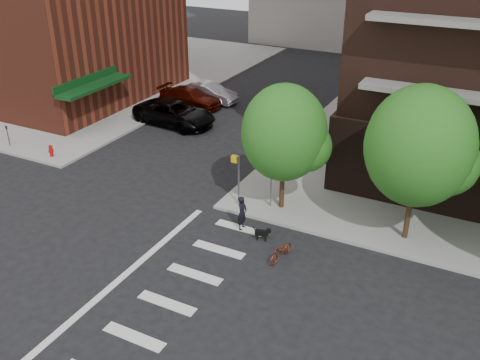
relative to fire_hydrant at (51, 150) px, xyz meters
name	(u,v)px	position (x,y,z in m)	size (l,w,h in m)	color
ground	(104,281)	(10.50, -7.80, -0.55)	(120.00, 120.00, 0.00)	black
sidewalk_nw	(65,68)	(-14.00, 15.70, -0.48)	(31.00, 33.00, 0.15)	gray
crosswalk	(150,297)	(12.71, -7.80, -0.55)	(3.85, 13.00, 0.01)	silver
tree_a	(284,133)	(14.50, 0.70, 3.49)	(4.00, 4.00, 5.90)	#301E11
tree_b	(419,146)	(20.50, 0.70, 3.99)	(4.50, 4.50, 6.65)	#301E11
pedestrian_signal	(246,173)	(12.82, 0.12, 1.30)	(2.18, 0.67, 2.60)	slate
fire_hydrant	(51,150)	(0.00, 0.00, 0.00)	(0.24, 0.24, 0.73)	#A50C0C
parking_meter	(8,134)	(-3.50, 0.00, 0.41)	(0.10, 0.08, 1.32)	black
parked_car_black	(175,113)	(3.35, 8.12, 0.27)	(5.89, 2.72, 1.64)	black
parked_car_maroon	(190,97)	(2.30, 11.83, 0.16)	(4.92, 2.00, 1.43)	#400B04
parked_car_silver	(210,93)	(3.03, 13.46, 0.18)	(4.42, 1.54, 1.46)	#A5A6AD
scooter	(281,251)	(16.18, -3.23, -0.15)	(0.54, 1.55, 0.81)	maroon
dog_walker	(242,213)	(13.61, -1.80, 0.28)	(0.40, 0.61, 1.67)	black
dog	(262,233)	(14.85, -2.24, -0.17)	(0.72, 0.36, 0.60)	black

